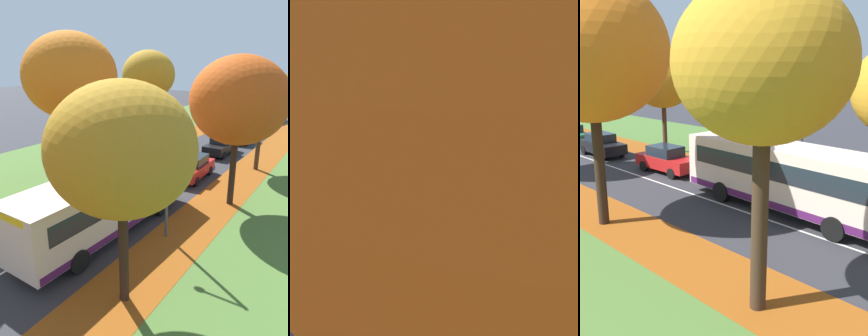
% 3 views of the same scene
% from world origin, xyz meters
% --- Properties ---
extents(grass_verge_left, '(12.00, 90.00, 0.01)m').
position_xyz_m(grass_verge_left, '(-9.20, 20.00, 0.00)').
color(grass_verge_left, '#476B2D').
rests_on(grass_verge_left, ground).
extents(leaf_litter_left, '(2.80, 60.00, 0.00)m').
position_xyz_m(leaf_litter_left, '(-4.60, 14.00, 0.01)').
color(leaf_litter_left, '#8C4714').
rests_on(leaf_litter_left, grass_verge_left).
extents(leaf_litter_right, '(2.80, 60.00, 0.00)m').
position_xyz_m(leaf_litter_right, '(4.60, 14.00, 0.01)').
color(leaf_litter_right, '#8C4714').
rests_on(leaf_litter_right, grass_verge_right).
extents(road_centre_line, '(0.12, 80.00, 0.01)m').
position_xyz_m(road_centre_line, '(0.00, 20.00, 0.00)').
color(road_centre_line, silver).
rests_on(road_centre_line, ground).
extents(tree_left_mid, '(6.00, 6.00, 9.62)m').
position_xyz_m(tree_left_mid, '(-5.05, 14.61, 6.90)').
color(tree_left_mid, black).
rests_on(tree_left_mid, ground).
extents(tree_left_far, '(4.75, 4.75, 8.74)m').
position_xyz_m(tree_left_far, '(-5.59, 24.83, 6.57)').
color(tree_left_far, '#422D1E').
rests_on(tree_left_far, ground).
extents(tree_right_near, '(4.56, 4.56, 7.43)m').
position_xyz_m(tree_right_near, '(4.85, 6.62, 5.36)').
color(tree_right_near, black).
rests_on(tree_right_near, ground).
extents(tree_right_mid, '(5.18, 5.18, 8.20)m').
position_xyz_m(tree_right_mid, '(5.30, 16.32, 5.86)').
color(tree_right_mid, black).
rests_on(tree_right_mid, ground).
extents(tree_right_far, '(4.50, 4.50, 7.38)m').
position_xyz_m(tree_right_far, '(4.89, 23.45, 5.34)').
color(tree_right_far, '#422D1E').
rests_on(tree_right_far, ground).
extents(streetlamp_right, '(1.89, 0.28, 6.00)m').
position_xyz_m(streetlamp_right, '(3.67, 11.09, 3.74)').
color(streetlamp_right, '#47474C').
rests_on(streetlamp_right, ground).
extents(bus, '(2.91, 10.48, 2.98)m').
position_xyz_m(bus, '(1.39, 10.11, 1.70)').
color(bus, beige).
rests_on(bus, ground).
extents(car_red_lead, '(1.90, 4.26, 1.62)m').
position_xyz_m(car_red_lead, '(1.69, 19.10, 0.81)').
color(car_red_lead, '#B21919').
rests_on(car_red_lead, ground).
extents(car_black_following, '(1.89, 4.26, 1.62)m').
position_xyz_m(car_black_following, '(1.17, 26.03, 0.81)').
color(car_black_following, black).
rests_on(car_black_following, ground).
extents(car_green_third_in_line, '(1.92, 4.27, 1.62)m').
position_xyz_m(car_green_third_in_line, '(1.43, 31.62, 0.81)').
color(car_green_third_in_line, '#1E6038').
rests_on(car_green_third_in_line, ground).
extents(car_grey_fourth_in_line, '(1.84, 4.23, 1.62)m').
position_xyz_m(car_grey_fourth_in_line, '(1.29, 38.84, 0.81)').
color(car_grey_fourth_in_line, slate).
rests_on(car_grey_fourth_in_line, ground).
extents(car_white_trailing, '(1.94, 4.28, 1.62)m').
position_xyz_m(car_white_trailing, '(1.65, 45.18, 0.81)').
color(car_white_trailing, silver).
rests_on(car_white_trailing, ground).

